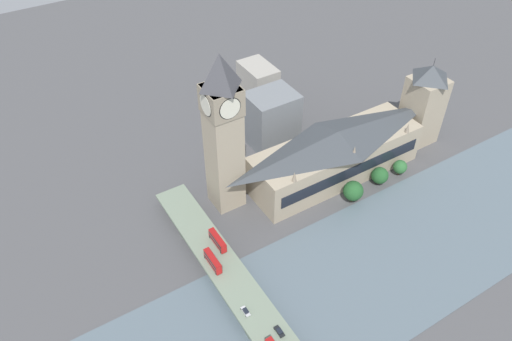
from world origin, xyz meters
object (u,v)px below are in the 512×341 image
Objects in this scene: parliament_hall at (336,154)px; double_decker_bus_mid at (218,240)px; double_decker_bus_lead at (213,261)px; road_bridge at (261,322)px; victoria_tower at (423,104)px; car_southbound_extra at (246,311)px; car_southbound_tail at (279,331)px; clock_tower at (223,130)px.

parliament_hall is 7.56× the size of double_decker_bus_mid.
road_bridge is at bearing -173.82° from double_decker_bus_lead.
double_decker_bus_mid is at bearing 96.45° from victoria_tower.
double_decker_bus_lead is 25.30m from car_southbound_extra.
double_decker_bus_lead reaches higher than double_decker_bus_mid.
victoria_tower is at bearing -64.52° from car_southbound_tail.
clock_tower is 0.48× the size of road_bridge.
double_decker_bus_mid is at bearing -38.36° from double_decker_bus_lead.
parliament_hall is 95.64m from car_southbound_tail.
car_southbound_tail is at bearing 179.29° from double_decker_bus_mid.
road_bridge is at bearing 20.08° from car_southbound_tail.
double_decker_bus_mid reaches higher than car_southbound_extra.
car_southbound_extra reaches higher than road_bridge.
parliament_hall is at bearing -54.64° from road_bridge.
victoria_tower is 10.59× the size of car_southbound_extra.
clock_tower reaches higher than road_bridge.
victoria_tower is 10.28× the size of car_southbound_tail.
road_bridge is 34.11× the size of car_southbound_tail.
parliament_hall is at bearing -78.75° from double_decker_bus_mid.
parliament_hall is at bearing -73.89° from double_decker_bus_lead.
clock_tower reaches higher than double_decker_bus_lead.
double_decker_bus_mid is at bearing -4.83° from road_bridge.
car_southbound_tail is 14.55m from car_southbound_extra.
double_decker_bus_lead is (30.95, 3.35, 3.87)m from road_bridge.
clock_tower is 82.87m from car_southbound_tail.
clock_tower is 53.61m from double_decker_bus_lead.
clock_tower reaches higher than car_southbound_tail.
car_southbound_tail is (-7.51, -2.74, 1.76)m from road_bridge.
road_bridge is 8.19m from car_southbound_tail.
victoria_tower is at bearing -89.94° from parliament_hall.
parliament_hall is 7.75× the size of double_decker_bus_lead.
clock_tower is (11.48, 54.09, 28.23)m from parliament_hall.
victoria_tower is (-11.42, -109.81, -19.28)m from clock_tower.
car_southbound_tail is at bearing -155.53° from car_southbound_extra.
victoria_tower is 137.51m from double_decker_bus_lead.
clock_tower reaches higher than victoria_tower.
parliament_hall is at bearing 90.06° from victoria_tower.
road_bridge is at bearing 112.27° from victoria_tower.
clock_tower is at bearing 84.06° from victoria_tower.
car_southbound_extra is at bearing 157.20° from clock_tower.
road_bridge is 14.32× the size of double_decker_bus_lead.
parliament_hall reaches higher than double_decker_bus_mid.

